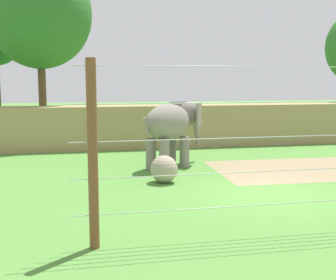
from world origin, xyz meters
TOP-DOWN VIEW (x-y plane):
  - ground_plane at (0.00, 0.00)m, footprint 120.00×120.00m
  - dirt_patch at (2.73, 3.47)m, footprint 6.69×4.92m
  - embankment_wall at (0.00, 10.73)m, footprint 36.00×1.80m
  - elephant at (-2.09, 4.96)m, footprint 3.18×2.88m
  - enrichment_ball at (-2.97, 2.27)m, footprint 0.98×0.98m
  - cable_fence at (0.00, -3.48)m, footprint 12.31×0.22m
  - tree_far_left at (-7.83, 13.76)m, footprint 5.86×5.86m

SIDE VIEW (x-z plane):
  - ground_plane at x=0.00m, z-range 0.00..0.00m
  - dirt_patch at x=2.73m, z-range 0.00..0.01m
  - enrichment_ball at x=-2.97m, z-range 0.00..0.98m
  - embankment_wall at x=0.00m, z-range 0.00..2.26m
  - elephant at x=-2.09m, z-range 0.44..3.15m
  - cable_fence at x=0.00m, z-range 0.02..4.10m
  - tree_far_left at x=-7.83m, z-range 2.10..12.49m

